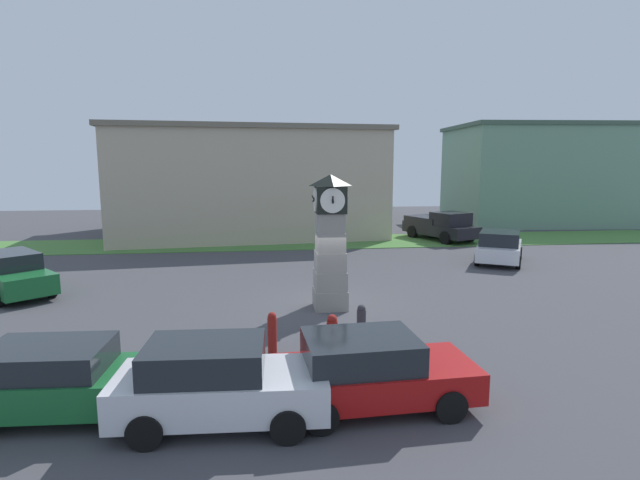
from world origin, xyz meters
name	(u,v)px	position (x,y,z in m)	size (l,w,h in m)	color
ground_plane	(325,306)	(0.00, 0.00, 0.00)	(74.76, 74.76, 0.00)	#424247
clock_tower	(330,244)	(0.15, -0.22, 2.20)	(1.23, 1.24, 4.53)	gray
bollard_near_tower	(272,333)	(-1.91, -4.15, 0.57)	(0.24, 0.24, 1.13)	maroon
bollard_mid_row	(332,330)	(-0.30, -3.76, 0.45)	(0.30, 0.30, 0.88)	maroon
bollard_far_row	(361,320)	(0.65, -3.07, 0.47)	(0.26, 0.26, 0.92)	#333338
car_navy_sedan	(61,380)	(-6.08, -6.82, 0.74)	(4.19, 2.04, 1.44)	#19602D
car_near_tower	(218,383)	(-3.02, -7.47, 0.81)	(4.05, 1.99, 1.60)	silver
car_by_building	(370,371)	(-0.01, -7.18, 0.76)	(4.13, 2.12, 1.50)	#A51111
car_far_lot	(13,274)	(-11.38, 2.88, 0.81)	(4.08, 4.38, 1.60)	#19602D
car_silver_hatch	(499,247)	(9.49, 6.39, 0.80)	(3.66, 4.43, 1.59)	silver
pickup_truck	(441,226)	(9.19, 13.69, 0.93)	(3.79, 5.54, 1.85)	black
warehouse_blue_far	(248,181)	(-2.99, 18.81, 3.59)	(18.57, 13.98, 7.16)	#B7A88E
storefront_low_left	(544,174)	(20.95, 22.05, 3.93)	(15.31, 10.97, 7.84)	gray
grass_verge_far	(336,242)	(2.48, 13.71, 0.02)	(44.86, 5.24, 0.04)	#477A38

